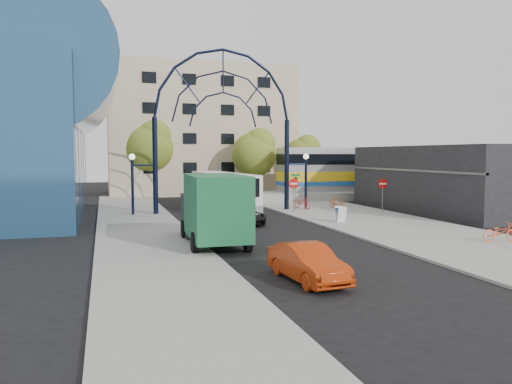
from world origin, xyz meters
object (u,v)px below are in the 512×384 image
object	(u,v)px
tree_north_a	(256,152)
bike_near_a	(302,203)
sandwich_board	(341,212)
bike_far_c	(500,232)
train_car	(398,169)
tree_north_b	(151,146)
gateway_arch	(223,97)
black_suv	(243,215)
bike_near_b	(337,202)
stop_sign	(294,187)
red_sedan	(308,263)
tree_north_c	(303,155)
street_name_sign	(296,184)
green_truck	(213,210)
city_bus	(223,191)
do_not_enter_sign	(383,187)

from	to	relation	value
tree_north_a	bike_near_a	distance (m)	12.64
sandwich_board	bike_far_c	world-z (taller)	sandwich_board
train_car	tree_north_a	xyz separation A→B (m)	(-13.88, 3.93, 1.71)
tree_north_b	bike_far_c	size ratio (longest dim) A/B	4.39
gateway_arch	black_suv	distance (m)	10.03
black_suv	bike_near_a	distance (m)	8.84
bike_near_b	black_suv	bearing A→B (deg)	-171.93
stop_sign	red_sedan	xyz separation A→B (m)	(-6.68, -18.44, -1.35)
stop_sign	tree_north_c	bearing A→B (deg)	65.31
gateway_arch	train_car	world-z (taller)	gateway_arch
gateway_arch	tree_north_b	xyz separation A→B (m)	(-3.88, 15.93, -3.29)
street_name_sign	bike_near_b	size ratio (longest dim) A/B	1.83
bike_near_b	train_car	bearing A→B (deg)	14.50
green_truck	bike_far_c	distance (m)	13.99
street_name_sign	red_sedan	bearing A→B (deg)	-110.40
city_bus	red_sedan	bearing A→B (deg)	-100.72
do_not_enter_sign	street_name_sign	world-z (taller)	street_name_sign
sandwich_board	red_sedan	bearing A→B (deg)	-121.07
tree_north_a	bike_far_c	distance (m)	29.08
street_name_sign	train_car	world-z (taller)	train_car
do_not_enter_sign	bike_near_b	world-z (taller)	do_not_enter_sign
do_not_enter_sign	tree_north_a	size ratio (longest dim) A/B	0.35
black_suv	stop_sign	bearing A→B (deg)	35.76
gateway_arch	bike_near_b	world-z (taller)	gateway_arch
stop_sign	tree_north_a	distance (m)	14.23
sandwich_board	black_suv	distance (m)	6.14
street_name_sign	bike_near_b	distance (m)	4.30
gateway_arch	bike_near_b	distance (m)	12.10
red_sedan	bike_near_a	bearing A→B (deg)	63.05
sandwich_board	bike_near_b	world-z (taller)	sandwich_board
sandwich_board	city_bus	distance (m)	11.16
street_name_sign	sandwich_board	xyz separation A→B (m)	(0.40, -6.62, -1.39)
do_not_enter_sign	train_car	distance (m)	15.03
tree_north_a	red_sedan	size ratio (longest dim) A/B	1.78
street_name_sign	tree_north_c	size ratio (longest dim) A/B	0.43
bike_far_c	tree_north_b	bearing A→B (deg)	32.09
do_not_enter_sign	tree_north_b	size ratio (longest dim) A/B	0.31
street_name_sign	tree_north_c	xyz separation A→B (m)	(6.92, 15.33, 2.15)
bike_near_b	city_bus	bearing A→B (deg)	142.26
tree_north_b	bike_near_a	bearing A→B (deg)	-57.67
tree_north_c	bike_near_a	xyz separation A→B (m)	(-5.88, -13.99, -3.67)
bike_near_a	tree_north_a	bearing A→B (deg)	67.29
tree_north_a	do_not_enter_sign	bearing A→B (deg)	-72.97
train_car	black_suv	bearing A→B (deg)	-145.15
black_suv	tree_north_a	bearing A→B (deg)	67.26
do_not_enter_sign	train_car	size ratio (longest dim) A/B	0.10
street_name_sign	train_car	distance (m)	17.55
gateway_arch	tree_north_a	world-z (taller)	gateway_arch
gateway_arch	city_bus	distance (m)	7.28
gateway_arch	stop_sign	xyz separation A→B (m)	(4.80, -2.00, -6.56)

